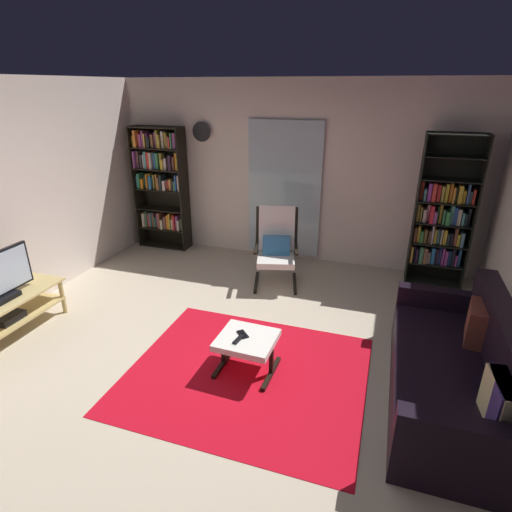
% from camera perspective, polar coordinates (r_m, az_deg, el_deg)
% --- Properties ---
extents(ground_plane, '(7.02, 7.02, 0.00)m').
position_cam_1_polar(ground_plane, '(4.08, -5.17, -14.97)').
color(ground_plane, beige).
extents(wall_back, '(5.60, 0.06, 2.60)m').
position_cam_1_polar(wall_back, '(6.11, 5.30, 11.41)').
color(wall_back, silver).
rests_on(wall_back, ground).
extents(glass_door_panel, '(1.10, 0.01, 2.00)m').
position_cam_1_polar(glass_door_panel, '(6.13, 3.92, 9.10)').
color(glass_door_panel, silver).
extents(area_rug, '(2.17, 1.86, 0.01)m').
position_cam_1_polar(area_rug, '(3.97, -1.32, -16.08)').
color(area_rug, red).
rests_on(area_rug, ground).
extents(tv_stand, '(0.48, 1.28, 0.44)m').
position_cam_1_polar(tv_stand, '(5.05, -31.57, -6.73)').
color(tv_stand, tan).
rests_on(tv_stand, ground).
extents(bookshelf_near_tv, '(0.83, 0.30, 1.92)m').
position_cam_1_polar(bookshelf_near_tv, '(6.74, -13.16, 10.00)').
color(bookshelf_near_tv, black).
rests_on(bookshelf_near_tv, ground).
extents(bookshelf_near_sofa, '(0.71, 0.30, 1.97)m').
position_cam_1_polar(bookshelf_near_sofa, '(5.83, 24.48, 4.72)').
color(bookshelf_near_sofa, black).
rests_on(bookshelf_near_sofa, ground).
extents(leather_sofa, '(0.87, 1.97, 0.85)m').
position_cam_1_polar(leather_sofa, '(3.86, 26.38, -14.42)').
color(leather_sofa, black).
rests_on(leather_sofa, ground).
extents(lounge_armchair, '(0.71, 0.77, 1.02)m').
position_cam_1_polar(lounge_armchair, '(5.43, 2.86, 1.61)').
color(lounge_armchair, black).
rests_on(lounge_armchair, ground).
extents(ottoman, '(0.54, 0.50, 0.36)m').
position_cam_1_polar(ottoman, '(3.84, -1.29, -12.07)').
color(ottoman, white).
rests_on(ottoman, ground).
extents(tv_remote, '(0.06, 0.15, 0.02)m').
position_cam_1_polar(tv_remote, '(3.76, -2.50, -11.56)').
color(tv_remote, black).
rests_on(tv_remote, ottoman).
extents(cell_phone, '(0.15, 0.15, 0.01)m').
position_cam_1_polar(cell_phone, '(3.84, -1.87, -10.87)').
color(cell_phone, black).
rests_on(cell_phone, ottoman).
extents(wall_clock, '(0.29, 0.03, 0.29)m').
position_cam_1_polar(wall_clock, '(6.43, -7.59, 16.83)').
color(wall_clock, silver).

